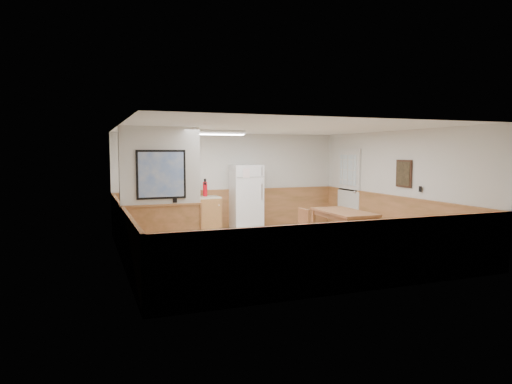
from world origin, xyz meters
name	(u,v)px	position (x,y,z in m)	size (l,w,h in m)	color
ground	(274,251)	(0.00, 0.00, 0.00)	(6.00, 6.00, 0.00)	tan
ceiling	(274,128)	(0.00, 0.00, 2.50)	(6.00, 6.00, 0.02)	white
back_wall	(229,181)	(0.00, 3.00, 1.25)	(6.00, 0.02, 2.50)	silver
right_wall	(396,186)	(3.00, 0.00, 1.25)	(0.02, 6.00, 2.50)	silver
left_wall	(120,195)	(-3.00, 0.00, 1.25)	(0.02, 6.00, 2.50)	silver
wainscot_back	(230,209)	(0.00, 2.98, 0.50)	(6.00, 0.04, 1.00)	#C57E4F
wainscot_right	(394,219)	(2.98, 0.00, 0.50)	(0.04, 6.00, 1.00)	#C57E4F
wainscot_left	(123,236)	(-2.98, 0.00, 0.50)	(0.04, 6.00, 1.00)	#C57E4F
partition_wall	(161,194)	(-2.25, 0.19, 1.23)	(1.50, 0.20, 2.50)	silver
kitchen_counter	(187,215)	(-1.21, 2.68, 0.46)	(2.20, 0.61, 1.00)	#AA633C
exterior_door	(349,189)	(2.96, 1.90, 1.05)	(0.07, 1.02, 2.15)	silver
kitchen_window	(149,171)	(-2.10, 2.98, 1.55)	(0.80, 0.04, 1.00)	silver
wall_painting	(404,174)	(2.97, -0.30, 1.55)	(0.04, 0.50, 0.60)	#362115
fluorescent_fixture	(218,133)	(-0.80, 1.30, 2.45)	(1.20, 0.30, 0.09)	silver
refrigerator	(246,197)	(0.33, 2.63, 0.85)	(0.77, 0.73, 1.69)	white
dining_table	(344,215)	(1.63, -0.02, 0.65)	(0.84, 1.64, 0.75)	brown
dining_bench	(388,227)	(2.80, -0.03, 0.34)	(0.33, 1.48, 0.45)	brown
dining_chair	(308,225)	(0.73, -0.09, 0.50)	(0.58, 0.43, 0.85)	brown
fire_extinguisher	(205,189)	(-0.74, 2.72, 1.10)	(0.13, 0.13, 0.45)	red
soap_bottle	(144,195)	(-2.26, 2.65, 1.00)	(0.06, 0.06, 0.20)	#167B2A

